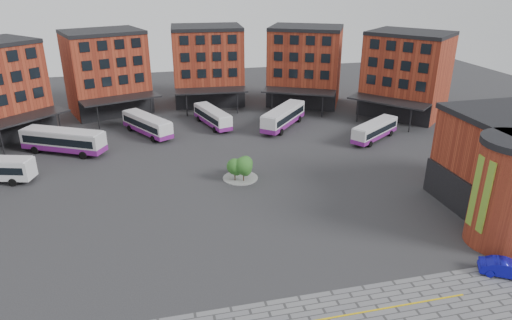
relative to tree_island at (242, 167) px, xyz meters
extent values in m
plane|color=#28282B|center=(-2.08, -11.52, -1.75)|extent=(160.00, 160.00, 0.00)
cube|color=black|center=(-30.29, 21.80, 0.25)|extent=(10.00, 9.07, 4.00)
cube|color=black|center=(-30.15, 21.65, 7.45)|extent=(8.60, 7.77, 8.00)
cube|color=black|center=(-28.72, 20.06, 2.25)|extent=(12.61, 11.97, 0.25)
cylinder|color=black|center=(-30.89, 15.67, 0.25)|extent=(0.20, 0.20, 4.00)
cylinder|color=black|center=(-24.13, 21.76, 0.25)|extent=(0.20, 0.20, 4.00)
cube|color=#953720|center=(-17.39, 34.92, 5.25)|extent=(15.55, 13.69, 14.00)
cube|color=black|center=(-15.81, 30.33, 0.25)|extent=(12.45, 4.71, 4.00)
cube|color=black|center=(-17.39, 34.92, 12.55)|extent=(15.65, 13.97, 0.60)
cube|color=black|center=(-15.74, 30.14, 7.45)|extent=(10.87, 3.87, 8.00)
cube|color=black|center=(-15.04, 28.11, 2.25)|extent=(13.72, 8.39, 0.25)
cylinder|color=black|center=(-18.76, 24.93, 0.25)|extent=(0.20, 0.20, 4.00)
cylinder|color=black|center=(-10.15, 27.89, 0.25)|extent=(0.20, 0.20, 4.00)
cube|color=#953720|center=(1.19, 37.36, 5.25)|extent=(13.67, 10.88, 14.00)
cube|color=black|center=(0.86, 32.53, 0.25)|extent=(13.00, 1.41, 4.00)
cube|color=black|center=(1.19, 37.36, 12.55)|extent=(13.69, 11.18, 0.60)
cube|color=black|center=(0.84, 32.33, 7.45)|extent=(11.42, 0.95, 8.00)
cube|color=black|center=(0.69, 30.18, 2.25)|extent=(13.28, 5.30, 0.25)
cylinder|color=black|center=(-3.97, 28.70, 0.25)|extent=(0.20, 0.20, 4.00)
cylinder|color=black|center=(5.11, 28.07, 0.25)|extent=(0.20, 0.20, 4.00)
cube|color=#953720|center=(19.25, 32.36, 5.25)|extent=(16.12, 14.81, 14.00)
cube|color=black|center=(17.05, 28.03, 0.25)|extent=(11.81, 6.35, 4.00)
cube|color=black|center=(19.25, 32.36, 12.55)|extent=(16.26, 15.08, 0.60)
cube|color=black|center=(16.96, 27.86, 7.45)|extent=(10.26, 5.33, 8.00)
cube|color=black|center=(15.99, 25.94, 2.25)|extent=(13.58, 9.82, 0.25)
cylinder|color=black|center=(11.11, 26.40, 0.25)|extent=(0.20, 0.20, 4.00)
cylinder|color=black|center=(19.22, 22.27, 0.25)|extent=(0.20, 0.20, 4.00)
cube|color=#953720|center=(33.92, 20.69, 5.25)|extent=(16.02, 16.39, 14.00)
cube|color=black|center=(30.20, 17.57, 0.25)|extent=(8.74, 10.28, 4.00)
cube|color=black|center=(33.92, 20.69, 12.55)|extent=(16.25, 16.58, 0.60)
cube|color=black|center=(30.05, 17.44, 7.45)|extent=(7.47, 8.86, 8.00)
cube|color=black|center=(28.40, 16.06, 2.25)|extent=(11.73, 12.79, 0.25)
cylinder|color=black|center=(24.10, 18.39, 0.25)|extent=(0.20, 0.20, 4.00)
cylinder|color=black|center=(29.95, 11.42, 0.25)|extent=(0.20, 0.20, 4.00)
cube|color=black|center=(20.82, -13.52, 0.25)|extent=(0.40, 12.00, 4.00)
cylinder|color=#953720|center=(20.92, -19.52, 3.25)|extent=(6.00, 6.00, 10.00)
cube|color=gold|center=(18.02, -19.52, 3.75)|extent=(0.12, 2.20, 7.00)
cylinder|color=gray|center=(-0.08, 0.48, -1.69)|extent=(4.40, 4.40, 0.12)
cylinder|color=#332114|center=(-0.88, -0.12, -1.05)|extent=(0.14, 0.14, 1.40)
sphere|color=#1B531F|center=(-0.88, -0.12, 0.21)|extent=(2.01, 2.01, 2.01)
sphere|color=#1B531F|center=(-0.68, -0.27, -0.21)|extent=(1.41, 1.41, 1.41)
cylinder|color=#332114|center=(0.72, 1.08, -1.12)|extent=(0.14, 0.14, 1.25)
sphere|color=#1B531F|center=(0.72, 1.08, 0.01)|extent=(1.87, 1.87, 1.87)
sphere|color=#1B531F|center=(0.92, 0.93, -0.37)|extent=(1.31, 1.31, 1.31)
cylinder|color=#332114|center=(0.12, -0.52, -1.00)|extent=(0.14, 0.14, 1.50)
sphere|color=#1B531F|center=(0.12, -0.52, 0.35)|extent=(2.24, 2.24, 2.24)
sphere|color=#1B531F|center=(0.32, -0.67, -0.10)|extent=(1.57, 1.57, 1.57)
cylinder|color=black|center=(-27.31, 4.73, -1.25)|extent=(1.03, 0.56, 0.99)
cylinder|color=black|center=(-26.61, 7.09, -1.25)|extent=(1.03, 0.56, 0.99)
cube|color=silver|center=(-22.72, 14.80, 0.22)|extent=(12.07, 8.18, 2.72)
cube|color=black|center=(-22.72, 14.80, 0.42)|extent=(11.23, 7.78, 1.05)
cube|color=silver|center=(-22.72, 14.80, 1.64)|extent=(11.58, 7.86, 0.13)
cube|color=black|center=(-28.02, 17.62, 0.47)|extent=(1.21, 2.14, 1.22)
cube|color=#741B7D|center=(-22.72, 14.80, -0.75)|extent=(12.12, 8.24, 0.78)
cylinder|color=black|center=(-26.82, 15.41, -1.19)|extent=(1.13, 0.82, 1.11)
cylinder|color=black|center=(-25.51, 17.86, -1.19)|extent=(1.13, 0.82, 1.11)
cylinder|color=black|center=(-19.93, 11.74, -1.19)|extent=(1.13, 0.82, 1.11)
cylinder|color=black|center=(-18.63, 14.19, -1.19)|extent=(1.13, 0.82, 1.11)
cube|color=silver|center=(-11.04, 20.03, 0.02)|extent=(7.67, 10.73, 2.44)
cube|color=black|center=(-11.04, 20.03, 0.20)|extent=(7.28, 10.01, 0.95)
cube|color=silver|center=(-11.04, 20.03, 1.30)|extent=(7.36, 10.30, 0.12)
cube|color=black|center=(-13.75, 24.68, 0.25)|extent=(1.89, 1.17, 1.10)
cube|color=#741B7D|center=(-11.04, 20.03, -0.85)|extent=(7.73, 10.79, 0.70)
cylinder|color=black|center=(-13.88, 22.43, -1.25)|extent=(0.76, 1.01, 1.00)
cylinder|color=black|center=(-11.73, 23.69, -1.25)|extent=(0.76, 1.01, 1.00)
cylinder|color=black|center=(-10.35, 16.37, -1.25)|extent=(0.76, 1.01, 1.00)
cylinder|color=black|center=(-8.20, 17.62, -1.25)|extent=(0.76, 1.01, 1.00)
cube|color=silver|center=(-0.35, 22.05, -0.08)|extent=(5.12, 10.59, 2.30)
cube|color=black|center=(-0.35, 22.05, 0.09)|extent=(4.95, 9.81, 0.89)
cube|color=silver|center=(-0.35, 22.05, 1.12)|extent=(4.91, 10.17, 0.11)
cube|color=black|center=(-1.75, 26.92, 0.13)|extent=(1.95, 0.67, 1.03)
cube|color=#741B7D|center=(-0.35, 22.05, -0.90)|extent=(5.17, 10.64, 0.66)
cylinder|color=black|center=(-2.39, 24.90, -1.28)|extent=(0.53, 0.98, 0.94)
cylinder|color=black|center=(-0.13, 25.55, -1.28)|extent=(0.53, 0.98, 0.94)
cylinder|color=black|center=(-0.56, 18.54, -1.28)|extent=(0.53, 0.98, 0.94)
cylinder|color=black|center=(1.70, 19.19, -1.28)|extent=(0.53, 0.98, 0.94)
cube|color=white|center=(10.93, 18.54, 0.16)|extent=(9.78, 10.71, 2.64)
cube|color=black|center=(10.93, 18.54, 0.35)|extent=(9.20, 10.04, 1.02)
cube|color=silver|center=(10.93, 18.54, 1.54)|extent=(9.39, 10.28, 0.13)
cube|color=black|center=(14.74, 22.94, 0.41)|extent=(1.81, 1.59, 1.18)
cube|color=#741B7D|center=(10.93, 18.54, -0.78)|extent=(9.83, 10.77, 0.75)
cylinder|color=black|center=(12.39, 22.29, -1.21)|extent=(0.95, 1.03, 1.08)
cylinder|color=black|center=(14.42, 20.53, -1.21)|extent=(0.95, 1.03, 1.08)
cylinder|color=black|center=(7.43, 16.56, -1.21)|extent=(0.95, 1.03, 1.08)
cylinder|color=black|center=(9.47, 14.80, -1.21)|extent=(0.95, 1.03, 1.08)
cube|color=silver|center=(22.85, 9.52, -0.12)|extent=(9.64, 7.59, 2.25)
cube|color=black|center=(22.85, 9.52, 0.05)|extent=(9.01, 7.18, 0.87)
cube|color=silver|center=(22.85, 9.52, 1.06)|extent=(9.26, 7.29, 0.11)
cube|color=black|center=(26.94, 12.31, 0.09)|extent=(1.20, 1.68, 1.01)
cube|color=#741B7D|center=(22.85, 9.52, -0.92)|extent=(9.70, 7.64, 0.64)
cylinder|color=black|center=(24.87, 12.29, -1.29)|extent=(0.91, 0.75, 0.92)
cylinder|color=black|center=(26.16, 10.39, -1.29)|extent=(0.91, 0.75, 0.92)
cylinder|color=black|center=(19.53, 8.65, -1.29)|extent=(0.91, 0.75, 0.92)
cylinder|color=black|center=(20.82, 6.75, -1.29)|extent=(0.91, 0.75, 0.92)
imported|color=#0C0B99|center=(18.05, -24.15, -1.02)|extent=(4.57, 3.57, 1.45)
camera|label=1|loc=(-10.30, -50.53, 22.53)|focal=32.00mm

